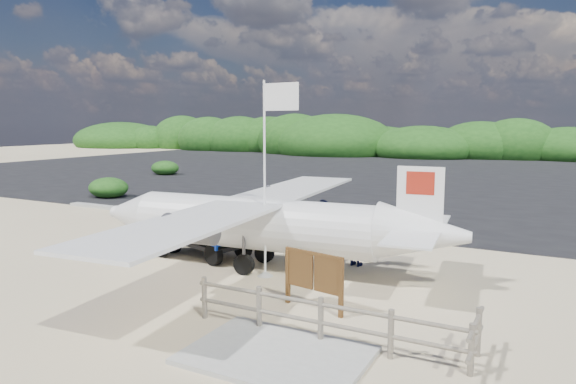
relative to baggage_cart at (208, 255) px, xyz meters
name	(u,v)px	position (x,y,z in m)	size (l,w,h in m)	color
ground	(222,255)	(0.41, 0.29, 0.00)	(160.00, 160.00, 0.00)	beige
asphalt_apron	(423,175)	(0.41, 30.29, 0.00)	(90.00, 50.00, 0.04)	#B2B2B2
lagoon	(78,224)	(-8.59, 1.79, 0.00)	(9.00, 7.00, 0.40)	#B2B2B2
walkway_pad	(277,357)	(5.91, -5.71, 0.00)	(3.50, 2.50, 0.10)	#B2B2B2
vegetation_band	(468,157)	(0.41, 55.29, 0.00)	(124.00, 8.00, 4.40)	#B2B2B2
fence	(320,343)	(6.41, -4.71, 0.00)	(6.40, 2.00, 1.10)	#B2B2B2
baggage_cart	(208,255)	(0.00, 0.00, 0.00)	(3.21, 1.83, 1.60)	#0D35CD
flagpole	(265,276)	(3.00, -1.16, 0.00)	(1.16, 0.48, 5.80)	white
signboard	(313,310)	(5.46, -3.03, 0.00)	(1.82, 0.17, 1.50)	brown
crew_a	(252,222)	(0.39, 2.32, 0.81)	(0.59, 0.39, 1.61)	#111641
crew_b	(323,218)	(2.33, 4.61, 0.76)	(0.73, 0.57, 1.51)	#111641
crew_c	(356,241)	(5.04, 1.16, 0.81)	(0.95, 0.40, 1.63)	#111641
aircraft_large	(567,199)	(11.25, 20.51, 0.00)	(14.44, 14.44, 4.33)	#B2B2B2
aircraft_small	(335,166)	(-9.77, 35.18, 0.00)	(6.85, 6.85, 2.46)	#B2B2B2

